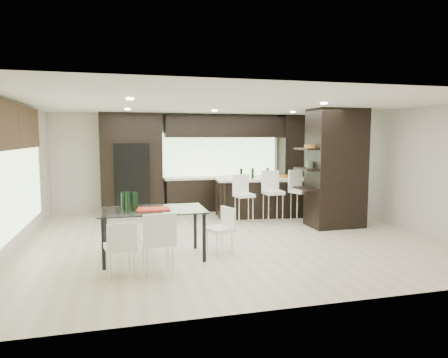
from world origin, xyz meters
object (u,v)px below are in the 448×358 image
object	(u,v)px
stool_left	(244,204)
floor_vase	(316,198)
stool_right	(301,200)
chair_far	(120,251)
stool_mid	(273,202)
chair_end	(220,233)
chair_near	(158,245)
bench	(257,205)
dining_table	(153,234)
kitchen_island	(261,197)

from	to	relation	value
stool_left	floor_vase	distance (m)	1.72
stool_left	stool_right	size ratio (longest dim) A/B	0.93
chair_far	stool_mid	bearing A→B (deg)	29.48
stool_right	chair_end	xyz separation A→B (m)	(-2.62, -2.22, -0.13)
floor_vase	chair_near	distance (m)	4.76
bench	dining_table	bearing A→B (deg)	-127.48
stool_right	chair_near	bearing A→B (deg)	-161.48
stool_left	stool_right	world-z (taller)	stool_right
floor_vase	chair_near	xyz separation A→B (m)	(-3.97, -2.63, -0.17)
kitchen_island	stool_right	distance (m)	1.11
floor_vase	chair_near	bearing A→B (deg)	-146.51
stool_left	chair_far	distance (m)	4.16
stool_mid	floor_vase	distance (m)	1.02
stool_left	stool_right	xyz separation A→B (m)	(1.47, -0.02, 0.03)
stool_mid	dining_table	world-z (taller)	stool_mid
stool_right	floor_vase	distance (m)	0.46
chair_far	dining_table	bearing A→B (deg)	44.61
kitchen_island	floor_vase	world-z (taller)	floor_vase
chair_far	chair_end	xyz separation A→B (m)	(1.71, 0.78, -0.01)
floor_vase	chair_far	xyz separation A→B (m)	(-4.52, -2.60, -0.23)
kitchen_island	chair_far	bearing A→B (deg)	-126.24
chair_end	dining_table	bearing A→B (deg)	69.62
stool_mid	chair_end	distance (m)	2.91
stool_left	dining_table	bearing A→B (deg)	-145.32
chair_far	chair_near	bearing A→B (deg)	-13.59
chair_near	chair_far	size ratio (longest dim) A/B	1.14
floor_vase	chair_near	world-z (taller)	floor_vase
bench	floor_vase	bearing A→B (deg)	-49.37
stool_right	chair_far	distance (m)	5.27
kitchen_island	dining_table	xyz separation A→B (m)	(-3.04, -3.06, -0.08)
stool_left	chair_near	distance (m)	3.83
stool_mid	bench	bearing A→B (deg)	93.65
kitchen_island	stool_right	xyz separation A→B (m)	(0.73, -0.84, 0.01)
stool_left	stool_mid	size ratio (longest dim) A/B	0.94
bench	stool_right	bearing A→B (deg)	-45.86
kitchen_island	chair_end	xyz separation A→B (m)	(-1.88, -3.06, -0.12)
stool_right	dining_table	world-z (taller)	stool_right
stool_mid	dining_table	bearing A→B (deg)	-144.33
stool_right	chair_near	size ratio (longest dim) A/B	1.14
stool_right	dining_table	distance (m)	4.38
bench	floor_vase	xyz separation A→B (m)	(1.00, -1.40, 0.37)
chair_far	kitchen_island	bearing A→B (deg)	36.48
stool_mid	chair_near	bearing A→B (deg)	-135.52
stool_left	bench	distance (m)	1.20
stool_left	stool_mid	xyz separation A→B (m)	(0.73, -0.01, 0.03)
stool_left	chair_near	size ratio (longest dim) A/B	1.06
floor_vase	chair_far	size ratio (longest dim) A/B	1.59
bench	kitchen_island	bearing A→B (deg)	-60.82
kitchen_island	dining_table	size ratio (longest dim) A/B	1.36
kitchen_island	dining_table	world-z (taller)	kitchen_island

